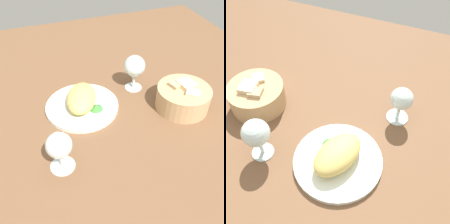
% 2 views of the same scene
% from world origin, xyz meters
% --- Properties ---
extents(ground_plane, '(1.40, 1.40, 0.02)m').
position_xyz_m(ground_plane, '(0.00, 0.00, -0.01)').
color(ground_plane, brown).
extents(plate, '(0.23, 0.23, 0.01)m').
position_xyz_m(plate, '(-0.00, -0.10, 0.01)').
color(plate, white).
rests_on(plate, ground_plane).
extents(omelette, '(0.17, 0.14, 0.05)m').
position_xyz_m(omelette, '(-0.00, -0.10, 0.04)').
color(omelette, '#E1C667').
rests_on(omelette, plate).
extents(lettuce_garnish, '(0.04, 0.04, 0.02)m').
position_xyz_m(lettuce_garnish, '(0.03, -0.06, 0.02)').
color(lettuce_garnish, '#3F8C3C').
rests_on(lettuce_garnish, plate).
extents(bread_basket, '(0.17, 0.17, 0.09)m').
position_xyz_m(bread_basket, '(0.10, 0.21, 0.04)').
color(bread_basket, tan).
rests_on(bread_basket, ground_plane).
extents(wine_glass_near, '(0.07, 0.07, 0.11)m').
position_xyz_m(wine_glass_near, '(0.21, -0.20, 0.07)').
color(wine_glass_near, silver).
rests_on(wine_glass_near, ground_plane).
extents(wine_glass_far, '(0.07, 0.07, 0.13)m').
position_xyz_m(wine_glass_far, '(-0.05, 0.10, 0.08)').
color(wine_glass_far, silver).
rests_on(wine_glass_far, ground_plane).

